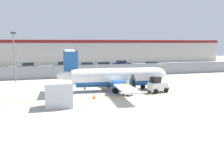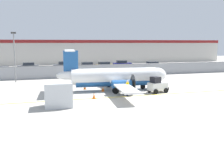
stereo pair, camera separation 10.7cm
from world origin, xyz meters
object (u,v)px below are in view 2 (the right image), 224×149
(apron_light_pole, at_px, (14,53))
(traffic_cone_far_right, at_px, (103,89))
(parked_car_3, at_px, (86,66))
(parked_car_6, at_px, (153,65))
(commuter_airplane, at_px, (116,77))
(traffic_cone_near_left, at_px, (85,87))
(parked_car_4, at_px, (104,66))
(parked_car_0, at_px, (2,71))
(traffic_cone_far_left, at_px, (149,82))
(parked_car_5, at_px, (122,64))
(baggage_tug, at_px, (157,85))
(parked_car_1, at_px, (28,66))
(cargo_container, at_px, (58,95))
(ground_crew_worker, at_px, (127,87))
(parked_car_2, at_px, (63,65))
(traffic_cone_near_right, at_px, (94,96))

(apron_light_pole, bearing_deg, traffic_cone_far_right, -43.69)
(parked_car_3, xyz_separation_m, parked_car_6, (14.19, -2.22, 0.00))
(commuter_airplane, xyz_separation_m, apron_light_pole, (-12.37, 9.82, 2.70))
(traffic_cone_near_left, bearing_deg, parked_car_4, 70.09)
(parked_car_0, relative_size, parked_car_6, 1.00)
(commuter_airplane, height_order, apron_light_pole, apron_light_pole)
(commuter_airplane, relative_size, parked_car_4, 3.76)
(commuter_airplane, distance_m, parked_car_0, 23.25)
(traffic_cone_far_right, height_order, parked_car_4, parked_car_4)
(traffic_cone_far_left, xyz_separation_m, traffic_cone_far_right, (-7.42, -3.33, 0.00))
(parked_car_5, distance_m, apron_light_pole, 27.32)
(baggage_tug, height_order, parked_car_5, baggage_tug)
(parked_car_1, height_order, parked_car_3, same)
(baggage_tug, relative_size, traffic_cone_near_left, 3.93)
(cargo_container, bearing_deg, ground_crew_worker, 21.81)
(baggage_tug, xyz_separation_m, parked_car_1, (-15.50, 28.33, 0.04))
(baggage_tug, distance_m, parked_car_2, 29.87)
(parked_car_4, bearing_deg, parked_car_0, 12.65)
(traffic_cone_near_right, xyz_separation_m, parked_car_3, (4.01, 26.95, 0.58))
(traffic_cone_far_left, bearing_deg, cargo_container, -144.77)
(parked_car_2, height_order, parked_car_4, same)
(ground_crew_worker, height_order, parked_car_2, same)
(cargo_container, distance_m, parked_car_2, 32.26)
(cargo_container, height_order, parked_car_5, cargo_container)
(traffic_cone_near_left, bearing_deg, parked_car_5, 62.18)
(baggage_tug, xyz_separation_m, parked_car_6, (10.49, 23.58, 0.04))
(traffic_cone_near_right, bearing_deg, parked_car_4, 73.97)
(parked_car_2, distance_m, parked_car_5, 13.46)
(cargo_container, xyz_separation_m, parked_car_3, (7.74, 29.21, -0.21))
(traffic_cone_far_left, bearing_deg, parked_car_5, 81.01)
(traffic_cone_far_right, xyz_separation_m, parked_car_6, (16.37, 21.14, 0.58))
(parked_car_0, bearing_deg, parked_car_4, 15.47)
(cargo_container, xyz_separation_m, traffic_cone_near_left, (3.71, 7.75, -0.79))
(baggage_tug, relative_size, traffic_cone_far_left, 3.93)
(traffic_cone_near_right, relative_size, parked_car_2, 0.15)
(parked_car_1, bearing_deg, traffic_cone_far_right, 107.15)
(traffic_cone_near_right, bearing_deg, parked_car_1, 104.79)
(parked_car_5, bearing_deg, traffic_cone_far_right, -107.99)
(cargo_container, height_order, parked_car_0, cargo_container)
(traffic_cone_far_left, xyz_separation_m, parked_car_2, (-9.81, 22.93, 0.58))
(traffic_cone_near_right, distance_m, parked_car_1, 30.49)
(baggage_tug, bearing_deg, parked_car_6, 53.48)
(traffic_cone_near_left, distance_m, parked_car_4, 22.69)
(baggage_tug, bearing_deg, traffic_cone_far_right, 144.93)
(cargo_container, bearing_deg, parked_car_4, 70.33)
(parked_car_2, bearing_deg, parked_car_4, 164.90)
(traffic_cone_near_left, bearing_deg, cargo_container, -115.59)
(commuter_airplane, distance_m, traffic_cone_near_left, 4.13)
(cargo_container, relative_size, parked_car_6, 0.58)
(traffic_cone_near_left, xyz_separation_m, parked_car_3, (4.03, 21.46, 0.58))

